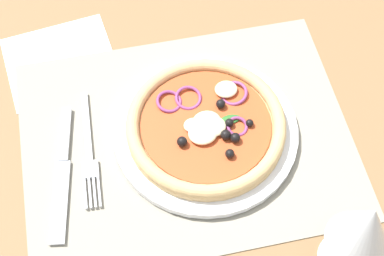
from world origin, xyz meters
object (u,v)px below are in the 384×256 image
at_px(fork, 89,154).
at_px(napkin, 60,61).
at_px(plate, 206,131).
at_px(wine_glass, 364,228).
at_px(knife, 62,174).
at_px(pizza, 206,125).

height_order(fork, napkin, fork).
relative_size(plate, wine_glass, 1.70).
relative_size(plate, knife, 1.27).
relative_size(plate, fork, 1.40).
xyz_separation_m(plate, pizza, (-0.00, -0.00, 0.02)).
height_order(knife, napkin, knife).
bearing_deg(plate, pizza, -146.42).
bearing_deg(wine_glass, napkin, -50.11).
distance_m(pizza, napkin, 0.25).
relative_size(plate, napkin, 1.60).
distance_m(plate, knife, 0.20).
xyz_separation_m(pizza, fork, (0.16, 0.00, -0.02)).
bearing_deg(knife, pizza, 105.81).
height_order(plate, fork, plate).
height_order(pizza, fork, pizza).
bearing_deg(napkin, wine_glass, 129.89).
height_order(fork, knife, knife).
height_order(plate, knife, plate).
distance_m(knife, napkin, 0.19).
height_order(fork, wine_glass, wine_glass).
xyz_separation_m(fork, knife, (0.04, 0.02, 0.00)).
relative_size(plate, pizza, 1.17).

